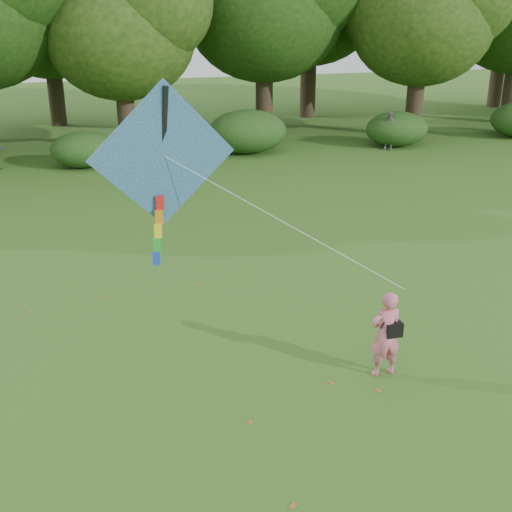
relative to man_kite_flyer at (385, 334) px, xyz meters
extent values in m
plane|color=#265114|center=(-0.43, 0.44, -0.79)|extent=(100.00, 100.00, 0.00)
imported|color=#D76580|center=(0.00, 0.00, 0.00)|extent=(0.58, 0.39, 1.59)
imported|color=gray|center=(8.87, 17.26, 0.06)|extent=(1.05, 0.95, 1.71)
cube|color=black|center=(0.12, -0.03, 0.10)|extent=(0.30, 0.20, 0.26)
cylinder|color=black|center=(0.00, -0.04, 0.40)|extent=(0.33, 0.14, 0.47)
cube|color=#2646A7|center=(-3.40, 1.97, 2.92)|extent=(2.58, 0.44, 2.58)
cube|color=black|center=(-3.40, 2.00, 2.92)|extent=(0.23, 0.54, 2.35)
cylinder|color=white|center=(-1.58, 0.96, 1.88)|extent=(3.66, 2.03, 2.08)
cube|color=red|center=(-3.50, 1.99, 2.08)|extent=(0.14, 0.06, 0.26)
cube|color=orange|center=(-3.53, 1.99, 1.82)|extent=(0.14, 0.06, 0.26)
cube|color=yellow|center=(-3.56, 1.99, 1.56)|extent=(0.14, 0.06, 0.26)
cube|color=green|center=(-3.59, 1.99, 1.30)|extent=(0.14, 0.06, 0.26)
cube|color=blue|center=(-3.62, 1.99, 1.04)|extent=(0.14, 0.06, 0.26)
cylinder|color=#3A2D1E|center=(-2.43, 20.44, 0.78)|extent=(0.80, 0.80, 3.15)
ellipsoid|color=#1E3F11|center=(-2.43, 20.44, 4.12)|extent=(6.40, 6.40, 5.44)
cylinder|color=#3A2D1E|center=(4.57, 22.44, 1.04)|extent=(0.86, 0.86, 3.67)
ellipsoid|color=#1E3F11|center=(4.57, 22.44, 4.97)|extent=(7.60, 7.60, 6.46)
cylinder|color=#3A2D1E|center=(11.57, 19.94, 0.92)|extent=(0.83, 0.83, 3.43)
ellipsoid|color=#1E3F11|center=(11.57, 19.94, 4.51)|extent=(6.80, 6.80, 5.78)
cylinder|color=#3A2D1E|center=(18.57, 21.94, 1.10)|extent=(0.87, 0.87, 3.78)
cylinder|color=#3A2D1E|center=(-5.43, 27.94, 0.96)|extent=(0.84, 0.84, 3.50)
ellipsoid|color=#1E3F11|center=(-5.43, 27.94, 4.63)|extent=(7.00, 7.00, 5.95)
cylinder|color=#3A2D1E|center=(8.57, 26.94, 1.22)|extent=(0.90, 0.90, 4.02)
ellipsoid|color=#1E3F11|center=(8.57, 26.94, 5.38)|extent=(7.80, 7.80, 6.63)
cylinder|color=#3A2D1E|center=(21.57, 27.44, 0.99)|extent=(0.85, 0.85, 3.57)
ellipsoid|color=#1E3F11|center=(21.57, 27.44, 4.76)|extent=(7.20, 7.20, 6.12)
ellipsoid|color=#264919|center=(-4.43, 17.54, -0.08)|extent=(2.66, 2.09, 1.42)
ellipsoid|color=#264919|center=(2.57, 18.34, 0.14)|extent=(3.50, 2.75, 1.88)
ellipsoid|color=#264919|center=(9.57, 17.84, -0.01)|extent=(2.94, 2.31, 1.58)
cube|color=brown|center=(-4.58, 4.69, -0.79)|extent=(0.10, 0.13, 0.01)
cube|color=brown|center=(-2.43, 10.45, -0.79)|extent=(0.12, 0.14, 0.01)
cube|color=brown|center=(-0.99, -0.03, -0.79)|extent=(0.13, 0.14, 0.01)
cube|color=brown|center=(-6.08, 4.31, -0.79)|extent=(0.12, 0.14, 0.01)
cube|color=brown|center=(-2.58, -2.61, -0.79)|extent=(0.14, 0.14, 0.01)
cube|color=brown|center=(-2.64, -0.71, -0.79)|extent=(0.11, 0.14, 0.01)
cube|color=brown|center=(-0.31, -0.46, -0.79)|extent=(0.12, 0.14, 0.01)
cube|color=brown|center=(-2.37, 4.77, -0.79)|extent=(0.14, 0.11, 0.01)
camera|label=1|loc=(-4.87, -8.80, 5.28)|focal=45.00mm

